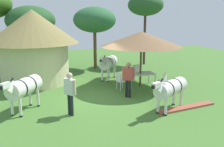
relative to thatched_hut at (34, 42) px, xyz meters
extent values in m
plane|color=#45732F|center=(2.71, -3.60, -2.38)|extent=(36.00, 36.00, 0.00)
cylinder|color=beige|center=(0.00, 0.00, -1.23)|extent=(3.82, 3.82, 2.29)
cone|color=olive|center=(0.00, 0.00, 0.85)|extent=(5.10, 5.10, 1.87)
cylinder|color=#4A3B22|center=(5.52, -2.49, -1.27)|extent=(0.10, 0.10, 2.20)
cone|color=brown|center=(5.52, -2.49, 0.22)|extent=(4.30, 4.30, 0.79)
cube|color=silver|center=(5.52, -2.49, -1.66)|extent=(1.52, 0.98, 0.04)
cylinder|color=silver|center=(4.84, -2.07, -2.03)|extent=(0.06, 0.06, 0.70)
cylinder|color=silver|center=(6.22, -2.09, -2.03)|extent=(0.06, 0.06, 0.70)
cylinder|color=silver|center=(4.82, -2.90, -2.03)|extent=(0.06, 0.06, 0.70)
cylinder|color=silver|center=(6.20, -2.92, -2.03)|extent=(0.06, 0.06, 0.70)
cube|color=silver|center=(6.34, -3.38, -1.93)|extent=(0.61, 0.61, 0.04)
cube|color=silver|center=(6.46, -3.51, -1.70)|extent=(0.35, 0.33, 0.45)
cylinder|color=silver|center=(6.07, -3.37, -2.15)|extent=(0.04, 0.04, 0.45)
cylinder|color=silver|center=(6.35, -3.11, -2.15)|extent=(0.04, 0.04, 0.45)
cylinder|color=silver|center=(6.32, -3.64, -2.15)|extent=(0.04, 0.04, 0.45)
cylinder|color=silver|center=(6.60, -3.38, -2.15)|extent=(0.04, 0.04, 0.45)
cube|color=silver|center=(5.77, -1.32, -1.93)|extent=(0.52, 0.50, 0.04)
cube|color=silver|center=(5.81, -1.14, -1.70)|extent=(0.44, 0.13, 0.45)
cylinder|color=silver|center=(5.92, -1.54, -2.15)|extent=(0.04, 0.04, 0.45)
cylinder|color=silver|center=(5.55, -1.46, -2.15)|extent=(0.04, 0.04, 0.45)
cylinder|color=silver|center=(6.00, -1.18, -2.15)|extent=(0.04, 0.04, 0.45)
cylinder|color=silver|center=(5.62, -1.11, -2.15)|extent=(0.04, 0.04, 0.45)
cube|color=silver|center=(4.35, -2.77, -1.93)|extent=(0.51, 0.52, 0.04)
cube|color=silver|center=(4.17, -2.81, -1.70)|extent=(0.14, 0.44, 0.45)
cylinder|color=silver|center=(4.48, -2.54, -2.15)|extent=(0.04, 0.04, 0.45)
cylinder|color=silver|center=(4.57, -2.91, -2.15)|extent=(0.04, 0.04, 0.45)
cylinder|color=silver|center=(4.13, -2.62, -2.15)|extent=(0.04, 0.04, 0.45)
cylinder|color=silver|center=(4.22, -2.99, -2.15)|extent=(0.04, 0.04, 0.45)
cylinder|color=black|center=(4.30, -4.12, -1.96)|extent=(0.12, 0.12, 0.84)
cylinder|color=black|center=(4.17, -4.04, -1.96)|extent=(0.12, 0.12, 0.84)
cube|color=#B23F3A|center=(4.24, -4.08, -1.24)|extent=(0.50, 0.41, 0.60)
cylinder|color=#A06958|center=(4.47, -4.21, -1.22)|extent=(0.09, 0.09, 0.56)
cylinder|color=#A06958|center=(4.01, -3.96, -1.22)|extent=(0.09, 0.09, 0.56)
sphere|color=#A06958|center=(4.24, -4.08, -0.80)|extent=(0.23, 0.23, 0.23)
cylinder|color=black|center=(1.33, -5.45, -1.95)|extent=(0.12, 0.12, 0.85)
cylinder|color=black|center=(1.42, -5.57, -1.95)|extent=(0.12, 0.12, 0.85)
cube|color=silver|center=(1.37, -5.51, -1.23)|extent=(0.43, 0.50, 0.60)
cylinder|color=beige|center=(1.23, -5.30, -1.21)|extent=(0.09, 0.09, 0.57)
cylinder|color=beige|center=(1.52, -5.73, -1.21)|extent=(0.09, 0.09, 0.57)
sphere|color=beige|center=(1.37, -5.51, -0.79)|extent=(0.23, 0.23, 0.23)
cylinder|color=silver|center=(-0.32, -4.56, -1.36)|extent=(1.41, 1.68, 0.68)
cylinder|color=black|center=(-0.16, -4.29, -1.36)|extent=(0.63, 0.44, 0.70)
cylinder|color=black|center=(-0.47, -4.79, -1.36)|extent=(0.63, 0.44, 0.70)
cylinder|color=silver|center=(-0.74, -5.22, -1.18)|extent=(0.55, 0.63, 0.51)
cube|color=silver|center=(-0.89, -5.45, -1.02)|extent=(0.37, 0.43, 0.20)
cube|color=black|center=(-0.98, -5.60, -1.05)|extent=(0.17, 0.17, 0.12)
cube|color=black|center=(-0.74, -5.22, -0.98)|extent=(0.23, 0.33, 0.28)
cylinder|color=silver|center=(-0.48, -5.16, -2.00)|extent=(0.11, 0.11, 0.76)
cylinder|color=black|center=(-0.48, -5.16, -2.35)|extent=(0.13, 0.13, 0.06)
cylinder|color=silver|center=(-0.80, -4.96, -2.00)|extent=(0.11, 0.11, 0.76)
cylinder|color=black|center=(-0.80, -4.96, -2.35)|extent=(0.13, 0.13, 0.06)
cylinder|color=silver|center=(0.15, -4.16, -2.00)|extent=(0.11, 0.11, 0.76)
cylinder|color=black|center=(0.15, -4.16, -2.35)|extent=(0.13, 0.13, 0.06)
cylinder|color=silver|center=(-0.17, -3.96, -2.00)|extent=(0.11, 0.11, 0.76)
cylinder|color=black|center=(-0.17, -3.96, -2.35)|extent=(0.13, 0.13, 0.06)
cylinder|color=black|center=(0.12, -3.86, -1.46)|extent=(0.17, 0.23, 0.53)
cylinder|color=silver|center=(5.33, -6.08, -1.43)|extent=(1.74, 1.40, 0.62)
cylinder|color=black|center=(5.62, -5.91, -1.43)|extent=(0.40, 0.58, 0.63)
cylinder|color=black|center=(5.08, -6.24, -1.43)|extent=(0.40, 0.58, 0.63)
cylinder|color=silver|center=(4.62, -6.52, -1.25)|extent=(0.60, 0.51, 0.49)
cube|color=silver|center=(4.39, -6.67, -1.09)|extent=(0.43, 0.36, 0.20)
cube|color=black|center=(4.23, -6.76, -1.12)|extent=(0.17, 0.17, 0.12)
cube|color=black|center=(4.62, -6.52, -1.05)|extent=(0.33, 0.23, 0.28)
cylinder|color=silver|center=(4.88, -6.56, -2.02)|extent=(0.11, 0.11, 0.72)
cylinder|color=black|center=(4.88, -6.56, -2.35)|extent=(0.13, 0.13, 0.06)
cylinder|color=silver|center=(4.71, -6.27, -2.02)|extent=(0.11, 0.11, 0.72)
cylinder|color=black|center=(4.71, -6.27, -2.35)|extent=(0.13, 0.13, 0.06)
cylinder|color=silver|center=(5.96, -5.89, -2.02)|extent=(0.11, 0.11, 0.72)
cylinder|color=black|center=(5.96, -5.89, -2.35)|extent=(0.13, 0.13, 0.06)
cylinder|color=silver|center=(5.78, -5.61, -2.02)|extent=(0.11, 0.11, 0.72)
cylinder|color=black|center=(5.78, -5.61, -2.35)|extent=(0.13, 0.13, 0.06)
cylinder|color=black|center=(6.08, -5.62, -1.53)|extent=(0.23, 0.17, 0.53)
cylinder|color=silver|center=(4.25, -0.52, -1.32)|extent=(1.43, 1.63, 0.68)
cylinder|color=black|center=(4.42, -0.28, -1.32)|extent=(0.61, 0.47, 0.69)
cylinder|color=black|center=(4.09, -0.75, -1.32)|extent=(0.61, 0.47, 0.69)
cylinder|color=silver|center=(3.81, -1.14, -1.14)|extent=(0.57, 0.62, 0.51)
cube|color=silver|center=(3.65, -1.37, -0.98)|extent=(0.38, 0.43, 0.20)
cube|color=black|center=(3.54, -1.51, -1.01)|extent=(0.17, 0.17, 0.12)
cube|color=black|center=(3.81, -1.14, -0.94)|extent=(0.25, 0.32, 0.28)
cylinder|color=silver|center=(4.07, -1.10, -1.98)|extent=(0.11, 0.11, 0.80)
cylinder|color=black|center=(4.07, -1.10, -2.35)|extent=(0.13, 0.13, 0.06)
cylinder|color=silver|center=(3.76, -0.88, -1.98)|extent=(0.11, 0.11, 0.80)
cylinder|color=black|center=(3.76, -0.88, -2.35)|extent=(0.13, 0.13, 0.06)
cylinder|color=silver|center=(4.73, -0.16, -1.98)|extent=(0.11, 0.11, 0.80)
cylinder|color=black|center=(4.73, -0.16, -2.35)|extent=(0.13, 0.13, 0.06)
cylinder|color=silver|center=(4.43, 0.05, -1.98)|extent=(0.11, 0.11, 0.80)
cylinder|color=black|center=(4.43, 0.05, -2.35)|extent=(0.13, 0.13, 0.06)
cylinder|color=black|center=(4.72, 0.13, -1.42)|extent=(0.18, 0.22, 0.53)
cylinder|color=brown|center=(4.16, 2.87, -1.02)|extent=(0.23, 0.23, 2.72)
ellipsoid|color=#286034|center=(4.16, 2.87, 1.18)|extent=(3.04, 3.04, 1.82)
cylinder|color=#4A2C2A|center=(8.32, 3.47, -0.43)|extent=(0.20, 0.20, 3.89)
ellipsoid|color=#275027|center=(8.32, 3.47, 2.27)|extent=(2.75, 2.75, 1.65)
cylinder|color=brown|center=(-0.24, 4.50, -1.12)|extent=(0.20, 0.20, 2.51)
ellipsoid|color=#235024|center=(-0.24, 4.50, 1.11)|extent=(3.54, 3.54, 2.12)
cube|color=#A34E3D|center=(6.09, -6.13, -2.34)|extent=(2.82, 0.80, 0.08)
camera|label=1|loc=(0.49, -14.36, 1.31)|focal=38.62mm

